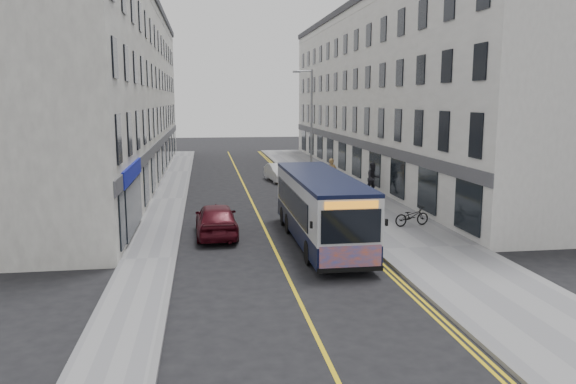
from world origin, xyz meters
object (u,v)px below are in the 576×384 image
object	(u,v)px
city_bus	(320,206)
car_white	(279,173)
pedestrian_far	(373,178)
bicycle	(412,216)
streetlamp	(310,126)
car_maroon	(216,219)
pedestrian_near	(332,173)

from	to	relation	value
city_bus	car_white	xyz separation A→B (m)	(0.71, 18.59, -0.96)
pedestrian_far	car_white	world-z (taller)	pedestrian_far
bicycle	pedestrian_far	world-z (taller)	pedestrian_far
car_white	streetlamp	bearing A→B (deg)	-82.16
pedestrian_far	car_maroon	distance (m)	13.77
city_bus	bicycle	bearing A→B (deg)	23.65
streetlamp	bicycle	size ratio (longest dim) A/B	4.46
city_bus	car_maroon	distance (m)	4.82
pedestrian_far	city_bus	bearing A→B (deg)	-129.97
car_white	car_maroon	xyz separation A→B (m)	(-5.05, -16.68, 0.12)
pedestrian_far	car_white	distance (m)	8.95
pedestrian_near	pedestrian_far	size ratio (longest dim) A/B	0.99
city_bus	bicycle	world-z (taller)	city_bus
streetlamp	car_white	xyz separation A→B (m)	(-1.42, 5.05, -3.73)
streetlamp	car_white	world-z (taller)	streetlamp
pedestrian_far	car_maroon	size ratio (longest dim) A/B	0.45
bicycle	streetlamp	bearing A→B (deg)	2.11
streetlamp	car_maroon	world-z (taller)	streetlamp
streetlamp	city_bus	world-z (taller)	streetlamp
city_bus	bicycle	xyz separation A→B (m)	(4.92, 2.15, -1.02)
streetlamp	car_maroon	distance (m)	13.79
streetlamp	pedestrian_far	xyz separation A→B (m)	(3.65, -2.31, -3.26)
pedestrian_near	car_white	xyz separation A→B (m)	(-3.06, 4.41, -0.47)
bicycle	car_maroon	distance (m)	9.27
city_bus	car_white	distance (m)	18.63
bicycle	pedestrian_near	bearing A→B (deg)	-6.19
streetlamp	pedestrian_near	size ratio (longest dim) A/B	4.00
car_white	bicycle	bearing A→B (deg)	-83.53
car_white	car_maroon	distance (m)	17.43
city_bus	pedestrian_far	xyz separation A→B (m)	(5.79, 11.24, -0.48)
bicycle	car_white	world-z (taller)	car_white
city_bus	pedestrian_far	size ratio (longest dim) A/B	5.04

